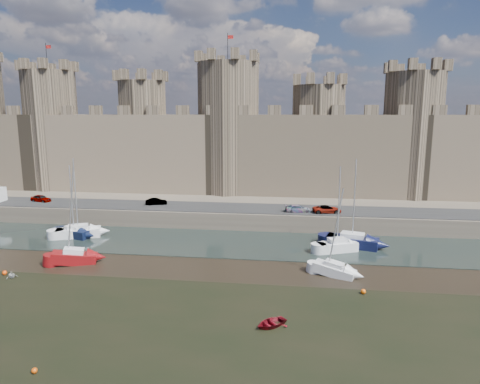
{
  "coord_description": "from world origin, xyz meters",
  "views": [
    {
      "loc": [
        14.19,
        -29.11,
        16.92
      ],
      "look_at": [
        7.55,
        22.0,
        7.29
      ],
      "focal_mm": 32.0,
      "sensor_mm": 36.0,
      "label": 1
    }
  ],
  "objects_px": {
    "car_3": "(327,209)",
    "sailboat_4": "(74,257)",
    "car_1": "(156,202)",
    "car_2": "(298,209)",
    "sailboat_1": "(74,232)",
    "sailboat_5": "(334,269)",
    "car_0": "(41,198)",
    "sailboat_3": "(352,241)",
    "sailboat_2": "(337,245)",
    "sailboat_0": "(78,231)"
  },
  "relations": [
    {
      "from": "car_2",
      "to": "sailboat_4",
      "type": "xyz_separation_m",
      "value": [
        -25.15,
        -18.05,
        -2.24
      ]
    },
    {
      "from": "car_3",
      "to": "sailboat_3",
      "type": "height_order",
      "value": "sailboat_3"
    },
    {
      "from": "car_3",
      "to": "sailboat_3",
      "type": "bearing_deg",
      "value": -169.75
    },
    {
      "from": "car_1",
      "to": "car_3",
      "type": "distance_m",
      "value": 26.42
    },
    {
      "from": "sailboat_3",
      "to": "sailboat_4",
      "type": "distance_m",
      "value": 33.64
    },
    {
      "from": "car_3",
      "to": "sailboat_4",
      "type": "height_order",
      "value": "sailboat_4"
    },
    {
      "from": "car_0",
      "to": "car_3",
      "type": "bearing_deg",
      "value": -77.17
    },
    {
      "from": "car_1",
      "to": "car_3",
      "type": "bearing_deg",
      "value": -113.44
    },
    {
      "from": "sailboat_4",
      "to": "car_1",
      "type": "bearing_deg",
      "value": 60.81
    },
    {
      "from": "car_3",
      "to": "sailboat_5",
      "type": "distance_m",
      "value": 18.08
    },
    {
      "from": "car_1",
      "to": "car_2",
      "type": "relative_size",
      "value": 0.89
    },
    {
      "from": "car_1",
      "to": "sailboat_0",
      "type": "distance_m",
      "value": 13.13
    },
    {
      "from": "sailboat_0",
      "to": "sailboat_3",
      "type": "bearing_deg",
      "value": -20.41
    },
    {
      "from": "sailboat_1",
      "to": "sailboat_4",
      "type": "relative_size",
      "value": 0.88
    },
    {
      "from": "sailboat_2",
      "to": "sailboat_4",
      "type": "height_order",
      "value": "sailboat_4"
    },
    {
      "from": "car_2",
      "to": "sailboat_2",
      "type": "distance_m",
      "value": 11.31
    },
    {
      "from": "sailboat_0",
      "to": "sailboat_5",
      "type": "bearing_deg",
      "value": -37.18
    },
    {
      "from": "sailboat_3",
      "to": "sailboat_5",
      "type": "height_order",
      "value": "sailboat_3"
    },
    {
      "from": "car_0",
      "to": "sailboat_4",
      "type": "xyz_separation_m",
      "value": [
        16.45,
        -20.1,
        -2.29
      ]
    },
    {
      "from": "sailboat_1",
      "to": "sailboat_4",
      "type": "bearing_deg",
      "value": -44.21
    },
    {
      "from": "car_1",
      "to": "car_3",
      "type": "relative_size",
      "value": 0.81
    },
    {
      "from": "sailboat_1",
      "to": "sailboat_3",
      "type": "height_order",
      "value": "sailboat_3"
    },
    {
      "from": "sailboat_3",
      "to": "sailboat_5",
      "type": "distance_m",
      "value": 10.61
    },
    {
      "from": "car_1",
      "to": "sailboat_2",
      "type": "relative_size",
      "value": 0.32
    },
    {
      "from": "sailboat_5",
      "to": "car_2",
      "type": "bearing_deg",
      "value": 123.16
    },
    {
      "from": "sailboat_2",
      "to": "sailboat_3",
      "type": "height_order",
      "value": "sailboat_3"
    },
    {
      "from": "car_3",
      "to": "sailboat_5",
      "type": "xyz_separation_m",
      "value": [
        -0.42,
        -17.92,
        -2.39
      ]
    },
    {
      "from": "sailboat_2",
      "to": "sailboat_4",
      "type": "distance_m",
      "value": 31.0
    },
    {
      "from": "car_0",
      "to": "sailboat_5",
      "type": "distance_m",
      "value": 49.63
    },
    {
      "from": "sailboat_0",
      "to": "sailboat_1",
      "type": "bearing_deg",
      "value": 169.68
    },
    {
      "from": "car_1",
      "to": "car_2",
      "type": "xyz_separation_m",
      "value": [
        22.13,
        -2.14,
        -0.01
      ]
    },
    {
      "from": "sailboat_0",
      "to": "sailboat_2",
      "type": "height_order",
      "value": "sailboat_0"
    },
    {
      "from": "car_0",
      "to": "sailboat_2",
      "type": "height_order",
      "value": "sailboat_2"
    },
    {
      "from": "sailboat_0",
      "to": "sailboat_3",
      "type": "relative_size",
      "value": 0.97
    },
    {
      "from": "car_0",
      "to": "sailboat_0",
      "type": "bearing_deg",
      "value": -115.83
    },
    {
      "from": "car_0",
      "to": "sailboat_4",
      "type": "distance_m",
      "value": 26.07
    },
    {
      "from": "car_3",
      "to": "sailboat_5",
      "type": "height_order",
      "value": "sailboat_5"
    },
    {
      "from": "sailboat_1",
      "to": "sailboat_5",
      "type": "relative_size",
      "value": 1.06
    },
    {
      "from": "car_3",
      "to": "sailboat_0",
      "type": "bearing_deg",
      "value": 94.7
    },
    {
      "from": "car_3",
      "to": "sailboat_4",
      "type": "bearing_deg",
      "value": 112.7
    },
    {
      "from": "car_2",
      "to": "sailboat_2",
      "type": "bearing_deg",
      "value": -163.45
    },
    {
      "from": "car_3",
      "to": "sailboat_0",
      "type": "distance_m",
      "value": 35.11
    },
    {
      "from": "sailboat_2",
      "to": "sailboat_3",
      "type": "relative_size",
      "value": 0.94
    },
    {
      "from": "sailboat_5",
      "to": "car_0",
      "type": "bearing_deg",
      "value": 177.51
    },
    {
      "from": "car_0",
      "to": "car_3",
      "type": "distance_m",
      "value": 45.83
    },
    {
      "from": "sailboat_1",
      "to": "car_2",
      "type": "bearing_deg",
      "value": 32.62
    },
    {
      "from": "car_0",
      "to": "sailboat_2",
      "type": "bearing_deg",
      "value": -89.17
    },
    {
      "from": "car_2",
      "to": "sailboat_0",
      "type": "bearing_deg",
      "value": 96.38
    },
    {
      "from": "car_2",
      "to": "car_3",
      "type": "height_order",
      "value": "car_3"
    },
    {
      "from": "sailboat_1",
      "to": "sailboat_4",
      "type": "distance_m",
      "value": 11.05
    }
  ]
}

